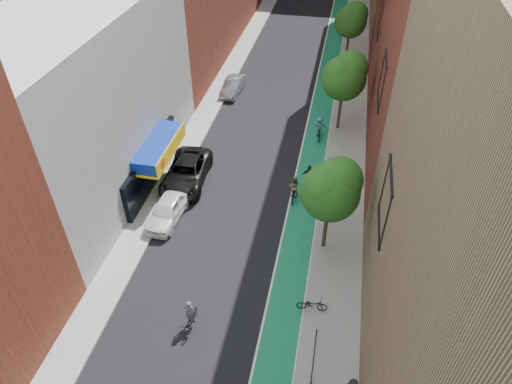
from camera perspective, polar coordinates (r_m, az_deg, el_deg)
The scene contains 16 objects.
ground at distance 23.42m, azimuth -8.91°, elevation -22.47°, with size 160.00×160.00×0.00m, color black.
bike_lane at distance 41.35m, azimuth 8.06°, elevation 9.50°, with size 2.00×68.00×0.01m, color #12653E.
sidewalk_left at distance 42.84m, azimuth -5.57°, elevation 10.96°, with size 2.00×68.00×0.15m, color gray.
sidewalk_right at distance 41.30m, azimuth 11.55°, elevation 9.14°, with size 3.00×68.00×0.15m, color gray.
building_left_white at distance 32.40m, azimuth -20.88°, elevation 10.35°, with size 8.00×20.00×12.00m, color silver.
tree_near at distance 25.45m, azimuth 9.42°, elevation 0.43°, with size 3.40×3.36×6.42m.
tree_mid at distance 37.32m, azimuth 11.05°, elevation 14.17°, with size 3.55×3.53×6.74m.
tree_far at distance 50.50m, azimuth 11.84°, elevation 20.39°, with size 3.30×3.25×6.21m.
parked_car_white at distance 30.18m, azimuth -11.01°, elevation -2.17°, with size 1.79×4.45×1.52m, color white.
parked_car_black at distance 32.93m, azimuth -8.71°, elevation 2.40°, with size 2.76×5.99×1.66m, color black.
parked_car_silver at distance 44.41m, azimuth -2.91°, elevation 13.09°, with size 1.47×4.21×1.39m, color gray.
cyclist_lead at distance 24.47m, azimuth -8.20°, elevation -15.39°, with size 0.67×1.87×1.91m.
cyclist_lane_near at distance 31.14m, azimuth 4.76°, elevation 0.23°, with size 0.77×1.59×1.92m.
cyclist_lane_mid at distance 32.12m, azimuth 6.60°, elevation 1.37°, with size 1.04×1.91×2.06m.
cyclist_lane_far at distance 37.68m, azimuth 7.92°, elevation 7.80°, with size 1.12×1.81×1.97m.
parked_bike_near at distance 24.98m, azimuth 7.02°, elevation -13.78°, with size 0.57×1.64×0.86m, color black.
Camera 1 is at (5.41, -9.86, 20.54)m, focal length 32.00 mm.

